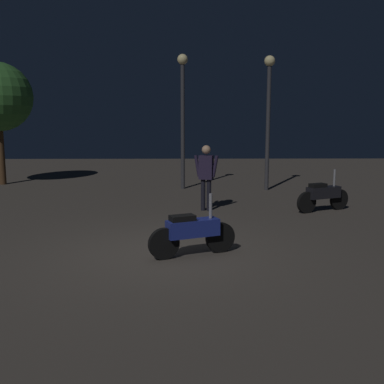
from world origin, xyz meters
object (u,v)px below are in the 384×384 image
Objects in this scene: streetlamp_far at (269,105)px; motorcycle_black_parked_left at (323,195)px; motorcycle_blue_foreground at (193,232)px; person_rider_beside at (206,172)px; streetlamp_near at (183,104)px.

motorcycle_black_parked_left is at bearing -76.89° from streetlamp_far.
person_rider_beside reaches higher than motorcycle_blue_foreground.
streetlamp_near reaches higher than motorcycle_black_parked_left.
streetlamp_far is at bearing -7.17° from streetlamp_near.
motorcycle_blue_foreground is 0.90× the size of person_rider_beside.
motorcycle_blue_foreground is at bearing 10.09° from person_rider_beside.
streetlamp_near is 2.92m from streetlamp_far.
motorcycle_blue_foreground is 8.42m from streetlamp_far.
streetlamp_near is (-0.21, 7.95, 2.52)m from motorcycle_blue_foreground.
motorcycle_blue_foreground is 1.01× the size of motorcycle_black_parked_left.
person_rider_beside is 4.37m from streetlamp_near.
motorcycle_black_parked_left is 0.34× the size of streetlamp_far.
streetlamp_near is (-3.75, 4.03, 2.52)m from motorcycle_black_parked_left.
person_rider_beside reaches higher than motorcycle_black_parked_left.
streetlamp_near is at bearing 69.20° from motorcycle_blue_foreground.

